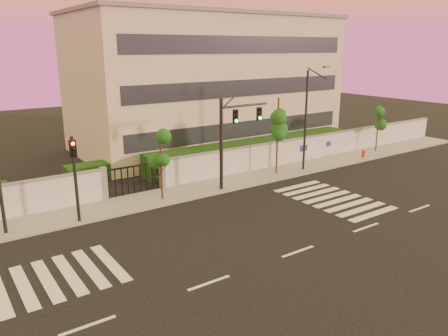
% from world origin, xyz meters
% --- Properties ---
extents(ground, '(120.00, 120.00, 0.00)m').
position_xyz_m(ground, '(0.00, 0.00, 0.00)').
color(ground, black).
rests_on(ground, ground).
extents(sidewalk, '(60.00, 3.00, 0.15)m').
position_xyz_m(sidewalk, '(0.00, 10.50, 0.07)').
color(sidewalk, gray).
rests_on(sidewalk, ground).
extents(perimeter_wall, '(60.00, 0.36, 2.20)m').
position_xyz_m(perimeter_wall, '(0.10, 12.00, 1.07)').
color(perimeter_wall, silver).
rests_on(perimeter_wall, ground).
extents(hedge_row, '(41.00, 4.25, 1.80)m').
position_xyz_m(hedge_row, '(1.17, 14.74, 0.82)').
color(hedge_row, '#15330F').
rests_on(hedge_row, ground).
extents(institutional_building, '(24.40, 12.40, 12.25)m').
position_xyz_m(institutional_building, '(9.00, 21.99, 6.16)').
color(institutional_building, beige).
rests_on(institutional_building, ground).
extents(road_markings, '(57.00, 7.62, 0.02)m').
position_xyz_m(road_markings, '(-1.58, 3.76, 0.01)').
color(road_markings, silver).
rests_on(road_markings, ground).
extents(street_tree_d, '(1.59, 1.27, 4.52)m').
position_xyz_m(street_tree_d, '(-2.01, 10.01, 3.33)').
color(street_tree_d, '#382314').
rests_on(street_tree_d, ground).
extents(street_tree_e, '(1.62, 1.29, 5.81)m').
position_xyz_m(street_tree_e, '(7.74, 10.35, 4.27)').
color(street_tree_e, '#382314').
rests_on(street_tree_e, ground).
extents(street_tree_f, '(1.41, 1.12, 4.24)m').
position_xyz_m(street_tree_f, '(20.02, 10.62, 3.12)').
color(street_tree_f, '#382314').
rests_on(street_tree_f, ground).
extents(traffic_signal_main, '(3.92, 0.42, 6.19)m').
position_xyz_m(traffic_signal_main, '(2.90, 9.50, 3.91)').
color(traffic_signal_main, black).
rests_on(traffic_signal_main, ground).
extents(traffic_signal_secondary, '(0.38, 0.35, 4.86)m').
position_xyz_m(traffic_signal_secondary, '(-7.43, 9.29, 3.09)').
color(traffic_signal_secondary, black).
rests_on(traffic_signal_secondary, ground).
extents(streetlight_east, '(0.48, 1.94, 8.06)m').
position_xyz_m(streetlight_east, '(10.09, 9.72, 4.35)').
color(streetlight_east, black).
rests_on(streetlight_east, ground).
extents(fire_hydrant, '(0.30, 0.29, 0.78)m').
position_xyz_m(fire_hydrant, '(17.15, 9.75, 0.39)').
color(fire_hydrant, red).
rests_on(fire_hydrant, ground).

